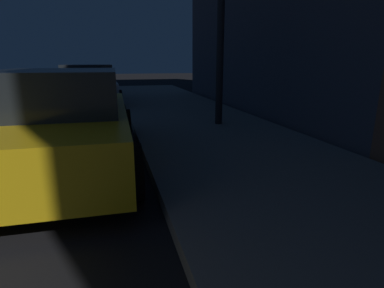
# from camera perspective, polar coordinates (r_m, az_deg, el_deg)

# --- Properties ---
(car_yellow_cab) EXTENTS (2.10, 4.23, 1.43)m
(car_yellow_cab) POSITION_cam_1_polar(r_m,az_deg,el_deg) (4.78, -23.00, 3.97)
(car_yellow_cab) COLOR gold
(car_yellow_cab) RESTS_ON ground
(car_silver) EXTENTS (2.15, 4.58, 1.43)m
(car_silver) POSITION_cam_1_polar(r_m,az_deg,el_deg) (11.59, -18.56, 10.16)
(car_silver) COLOR #B7B7BF
(car_silver) RESTS_ON ground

